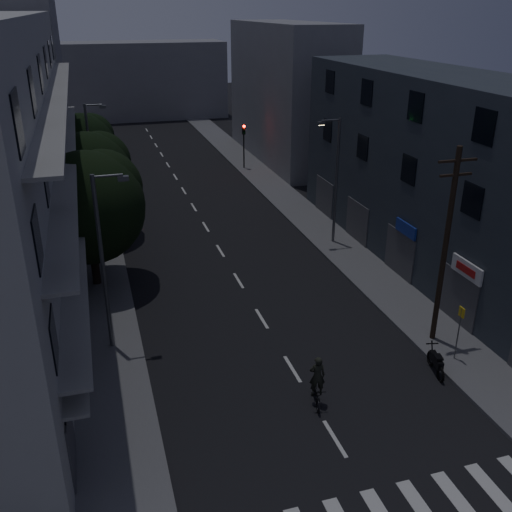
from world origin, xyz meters
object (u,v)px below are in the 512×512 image
utility_pole (446,244)px  motorcycle (436,363)px  cyclist (317,388)px  bus_stop_sign (460,324)px

utility_pole → motorcycle: utility_pole is taller
utility_pole → cyclist: bearing=-158.4°
bus_stop_sign → motorcycle: size_ratio=1.37×
utility_pole → cyclist: 8.53m
cyclist → bus_stop_sign: bearing=21.0°
motorcycle → cyclist: cyclist is taller
bus_stop_sign → motorcycle: bus_stop_sign is taller
utility_pole → bus_stop_sign: 3.46m
utility_pole → cyclist: size_ratio=4.22×
bus_stop_sign → cyclist: 7.08m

